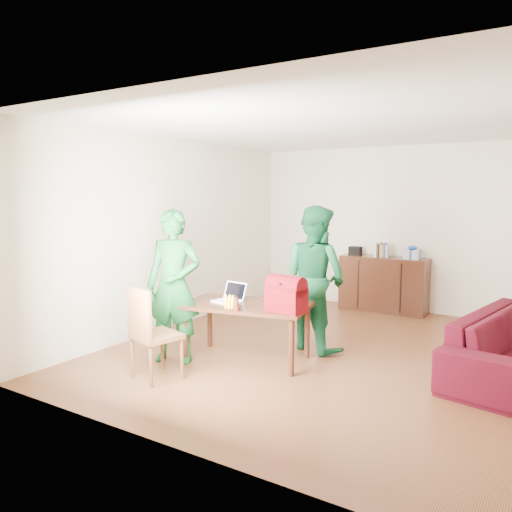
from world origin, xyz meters
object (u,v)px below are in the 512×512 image
Objects in this scene: person_near at (174,286)px; red_bag at (286,298)px; person_far at (315,278)px; laptop at (227,299)px; chair at (155,352)px; table at (247,310)px; bottle at (236,303)px.

person_near is 1.31m from red_bag.
person_far is 1.15m from laptop.
red_bag is at bearing -3.58° from person_near.
person_far is 4.28× the size of red_bag.
chair is 2.83× the size of laptop.
laptop is 0.83× the size of red_bag.
person_near is at bearing 127.12° from chair.
table is 3.74× the size of red_bag.
chair is 0.56× the size of person_near.
bottle is 0.54m from red_bag.
table is 0.89× the size of person_near.
bottle is at bearing 63.21° from chair.
laptop is at bearing 21.89° from person_near.
table is at bearing 80.21° from chair.
person_near reaches higher than laptop.
chair is 0.55× the size of person_far.
person_far is (0.95, 1.83, 0.61)m from chair.
person_near is 0.81m from bottle.
red_bag is (0.10, -0.93, -0.07)m from person_far.
bottle is (0.80, 0.09, -0.12)m from person_near.
laptop is at bearing -175.25° from red_bag.
chair is at bearing -127.26° from table.
person_near is 10.33× the size of bottle.
table is 1.00m from person_far.
person_near is 0.63m from laptop.
person_far is at bearing 60.17° from laptop.
laptop is at bearing 91.35° from chair.
red_bag is (0.47, 0.26, 0.07)m from bottle.
bottle is 0.41× the size of red_bag.
red_bag is at bearing -21.84° from table.
chair is 0.98m from bottle.
table is 0.41m from bottle.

